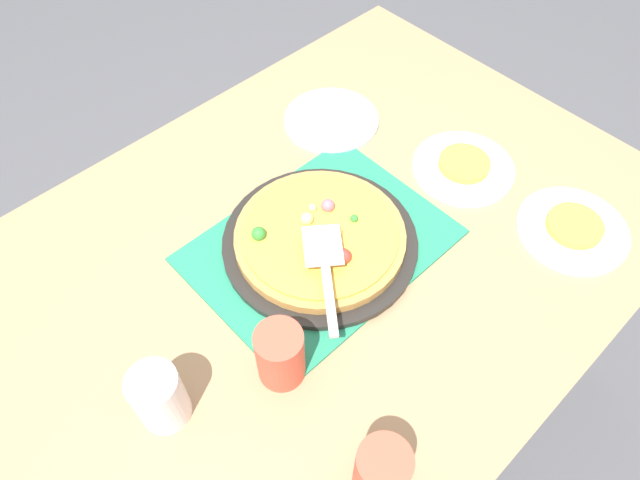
# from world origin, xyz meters

# --- Properties ---
(ground_plane) EXTENTS (8.00, 8.00, 0.00)m
(ground_plane) POSITION_xyz_m (0.00, 0.00, 0.00)
(ground_plane) COLOR #4C4C51
(dining_table) EXTENTS (1.40, 1.00, 0.75)m
(dining_table) POSITION_xyz_m (0.00, 0.00, 0.64)
(dining_table) COLOR #9E7A56
(dining_table) RESTS_ON ground_plane
(placemat) EXTENTS (0.48, 0.36, 0.01)m
(placemat) POSITION_xyz_m (0.00, 0.00, 0.75)
(placemat) COLOR #237F5B
(placemat) RESTS_ON dining_table
(pizza_pan) EXTENTS (0.38, 0.38, 0.01)m
(pizza_pan) POSITION_xyz_m (0.00, 0.00, 0.76)
(pizza_pan) COLOR black
(pizza_pan) RESTS_ON placemat
(pizza) EXTENTS (0.33, 0.33, 0.05)m
(pizza) POSITION_xyz_m (0.00, 0.00, 0.78)
(pizza) COLOR #B78442
(pizza) RESTS_ON pizza_pan
(plate_near_left) EXTENTS (0.22, 0.22, 0.01)m
(plate_near_left) POSITION_xyz_m (-0.39, 0.32, 0.76)
(plate_near_left) COLOR white
(plate_near_left) RESTS_ON dining_table
(plate_far_right) EXTENTS (0.22, 0.22, 0.01)m
(plate_far_right) POSITION_xyz_m (-0.37, 0.06, 0.76)
(plate_far_right) COLOR white
(plate_far_right) RESTS_ON dining_table
(plate_side) EXTENTS (0.22, 0.22, 0.01)m
(plate_side) POSITION_xyz_m (-0.27, -0.24, 0.76)
(plate_side) COLOR white
(plate_side) RESTS_ON dining_table
(served_slice_left) EXTENTS (0.11, 0.11, 0.02)m
(served_slice_left) POSITION_xyz_m (-0.39, 0.32, 0.77)
(served_slice_left) COLOR gold
(served_slice_left) RESTS_ON plate_near_left
(served_slice_right) EXTENTS (0.11, 0.11, 0.02)m
(served_slice_right) POSITION_xyz_m (-0.37, 0.06, 0.77)
(served_slice_right) COLOR gold
(served_slice_right) RESTS_ON plate_far_right
(cup_near) EXTENTS (0.08, 0.08, 0.12)m
(cup_near) POSITION_xyz_m (0.23, 0.15, 0.81)
(cup_near) COLOR #E04C38
(cup_near) RESTS_ON dining_table
(cup_far) EXTENTS (0.08, 0.08, 0.12)m
(cup_far) POSITION_xyz_m (0.41, 0.07, 0.81)
(cup_far) COLOR white
(cup_far) RESTS_ON dining_table
(cup_corner) EXTENTS (0.08, 0.08, 0.12)m
(cup_corner) POSITION_xyz_m (0.24, 0.38, 0.81)
(cup_corner) COLOR #E04C38
(cup_corner) RESTS_ON dining_table
(pizza_server) EXTENTS (0.17, 0.21, 0.01)m
(pizza_server) POSITION_xyz_m (0.06, 0.08, 0.82)
(pizza_server) COLOR silver
(pizza_server) RESTS_ON pizza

